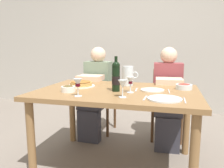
# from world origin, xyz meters

# --- Properties ---
(ground_plane) EXTENTS (8.00, 8.00, 0.00)m
(ground_plane) POSITION_xyz_m (0.00, 0.00, 0.00)
(ground_plane) COLOR slate
(back_wall) EXTENTS (8.00, 0.10, 2.80)m
(back_wall) POSITION_xyz_m (0.00, 2.13, 1.40)
(back_wall) COLOR #B2ADA3
(back_wall) RESTS_ON ground
(dining_table) EXTENTS (1.50, 1.00, 0.76)m
(dining_table) POSITION_xyz_m (0.00, 0.00, 0.67)
(dining_table) COLOR olive
(dining_table) RESTS_ON ground
(wine_bottle) EXTENTS (0.07, 0.07, 0.32)m
(wine_bottle) POSITION_xyz_m (0.00, -0.05, 0.90)
(wine_bottle) COLOR black
(wine_bottle) RESTS_ON dining_table
(water_pitcher) EXTENTS (0.17, 0.11, 0.21)m
(water_pitcher) POSITION_xyz_m (0.05, 0.27, 0.85)
(water_pitcher) COLOR silver
(water_pitcher) RESTS_ON dining_table
(baked_tart) EXTENTS (0.28, 0.28, 0.06)m
(baked_tart) POSITION_xyz_m (-0.40, 0.08, 0.79)
(baked_tart) COLOR silver
(baked_tart) RESTS_ON dining_table
(salad_bowl) EXTENTS (0.15, 0.15, 0.06)m
(salad_bowl) POSITION_xyz_m (0.61, 0.20, 0.79)
(salad_bowl) COLOR silver
(salad_bowl) RESTS_ON dining_table
(olive_bowl) EXTENTS (0.13, 0.13, 0.06)m
(olive_bowl) POSITION_xyz_m (-0.41, -0.20, 0.79)
(olive_bowl) COLOR white
(olive_bowl) RESTS_ON dining_table
(wine_glass_left_diner) EXTENTS (0.07, 0.07, 0.15)m
(wine_glass_left_diner) POSITION_xyz_m (-0.25, -0.34, 0.87)
(wine_glass_left_diner) COLOR silver
(wine_glass_left_diner) RESTS_ON dining_table
(wine_glass_right_diner) EXTENTS (0.06, 0.06, 0.14)m
(wine_glass_right_diner) POSITION_xyz_m (0.14, -0.08, 0.86)
(wine_glass_right_diner) COLOR silver
(wine_glass_right_diner) RESTS_ON dining_table
(wine_glass_centre) EXTENTS (0.07, 0.07, 0.14)m
(wine_glass_centre) POSITION_xyz_m (0.11, -0.29, 0.86)
(wine_glass_centre) COLOR silver
(wine_glass_centre) RESTS_ON dining_table
(dinner_plate_left_setting) EXTENTS (0.22, 0.22, 0.01)m
(dinner_plate_left_setting) POSITION_xyz_m (0.32, 0.05, 0.77)
(dinner_plate_left_setting) COLOR silver
(dinner_plate_left_setting) RESTS_ON dining_table
(dinner_plate_right_setting) EXTENTS (0.27, 0.27, 0.01)m
(dinner_plate_right_setting) POSITION_xyz_m (0.44, -0.27, 0.77)
(dinner_plate_right_setting) COLOR silver
(dinner_plate_right_setting) RESTS_ON dining_table
(fork_left_setting) EXTENTS (0.02, 0.16, 0.00)m
(fork_left_setting) POSITION_xyz_m (0.17, 0.05, 0.76)
(fork_left_setting) COLOR silver
(fork_left_setting) RESTS_ON dining_table
(knife_left_setting) EXTENTS (0.02, 0.18, 0.00)m
(knife_left_setting) POSITION_xyz_m (0.47, 0.05, 0.76)
(knife_left_setting) COLOR silver
(knife_left_setting) RESTS_ON dining_table
(knife_right_setting) EXTENTS (0.01, 0.18, 0.00)m
(knife_right_setting) POSITION_xyz_m (0.59, -0.27, 0.76)
(knife_right_setting) COLOR silver
(knife_right_setting) RESTS_ON dining_table
(spoon_right_setting) EXTENTS (0.02, 0.16, 0.00)m
(spoon_right_setting) POSITION_xyz_m (0.29, -0.27, 0.76)
(spoon_right_setting) COLOR silver
(spoon_right_setting) RESTS_ON dining_table
(chair_left) EXTENTS (0.42, 0.42, 0.87)m
(chair_left) POSITION_xyz_m (-0.45, 0.91, 0.50)
(chair_left) COLOR brown
(chair_left) RESTS_ON ground
(diner_left) EXTENTS (0.35, 0.51, 1.16)m
(diner_left) POSITION_xyz_m (-0.45, 0.68, 0.62)
(diner_left) COLOR gray
(diner_left) RESTS_ON ground
(chair_right) EXTENTS (0.43, 0.43, 0.87)m
(chair_right) POSITION_xyz_m (0.44, 0.89, 0.50)
(chair_right) COLOR brown
(chair_right) RESTS_ON ground
(diner_right) EXTENTS (0.35, 0.52, 1.16)m
(diner_right) POSITION_xyz_m (0.46, 0.65, 0.62)
(diner_right) COLOR #8E3D42
(diner_right) RESTS_ON ground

